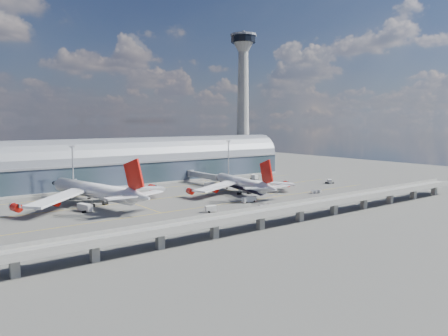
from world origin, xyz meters
TOP-DOWN VIEW (x-y plane):
  - ground at (0.00, 0.00)m, footprint 500.00×500.00m
  - taxi_lines at (0.00, 22.11)m, footprint 200.00×80.12m
  - terminal at (0.00, 77.99)m, footprint 200.00×30.00m
  - control_tower at (85.00, 83.00)m, footprint 19.00×19.00m
  - guideway at (-0.00, -55.00)m, footprint 220.00×8.50m
  - floodlight_mast_left at (-50.00, 55.00)m, footprint 3.00×0.70m
  - floodlight_mast_right at (50.00, 55.00)m, footprint 3.00×0.70m
  - airliner_left at (-50.53, 22.18)m, footprint 72.19×76.03m
  - airliner_right at (22.73, 7.25)m, footprint 60.84×63.66m
  - jet_bridge_left at (-47.54, 53.12)m, footprint 4.40×28.00m
  - jet_bridge_right at (26.54, 51.18)m, footprint 4.40×32.00m
  - service_truck_0 at (-59.33, 11.82)m, footprint 4.54×8.24m
  - service_truck_1 at (-17.46, -20.88)m, footprint 4.99×3.34m
  - service_truck_2 at (9.61, -13.74)m, footprint 7.34×2.35m
  - service_truck_3 at (89.39, 4.51)m, footprint 4.60×5.29m
  - service_truck_4 at (64.46, 46.04)m, footprint 3.17×5.59m
  - service_truck_5 at (21.51, 35.42)m, footprint 6.70×4.92m
  - cargo_train_0 at (12.70, -40.62)m, footprint 7.19×1.80m
  - cargo_train_1 at (6.72, -28.28)m, footprint 7.35×2.80m
  - cargo_train_2 at (54.36, -15.38)m, footprint 6.84×3.07m

SIDE VIEW (x-z plane):
  - ground at x=0.00m, z-range 0.00..0.00m
  - taxi_lines at x=0.00m, z-range 0.00..0.01m
  - cargo_train_2 at x=54.36m, z-range 0.03..1.53m
  - cargo_train_0 at x=12.70m, z-range 0.03..1.63m
  - cargo_train_1 at x=6.72m, z-range 0.03..1.64m
  - service_truck_3 at x=89.39m, z-range 0.03..2.50m
  - service_truck_1 at x=-17.46m, z-range 0.01..2.67m
  - service_truck_2 at x=9.61m, z-range 0.06..2.71m
  - service_truck_5 at x=21.51m, z-range 0.03..3.07m
  - service_truck_4 at x=64.46m, z-range 0.01..3.11m
  - service_truck_0 at x=-59.33m, z-range 0.05..3.30m
  - jet_bridge_left at x=-47.54m, z-range 1.55..8.80m
  - jet_bridge_right at x=26.54m, z-range 1.56..8.81m
  - airliner_right at x=22.73m, z-range -4.88..15.40m
  - guideway at x=0.00m, z-range 1.69..8.89m
  - airliner_left at x=-50.53m, z-range -5.00..18.32m
  - terminal at x=0.00m, z-range -2.66..25.34m
  - floodlight_mast_left at x=-50.00m, z-range 0.78..26.48m
  - floodlight_mast_right at x=50.00m, z-range 0.78..26.48m
  - control_tower at x=85.00m, z-range 0.14..103.14m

